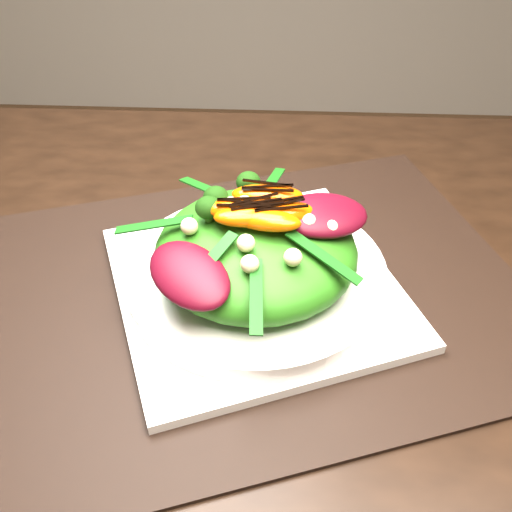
{
  "coord_description": "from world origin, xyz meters",
  "views": [
    {
      "loc": [
        -0.13,
        -0.42,
        1.18
      ],
      "look_at": [
        -0.15,
        0.04,
        0.8
      ],
      "focal_mm": 42.0,
      "sensor_mm": 36.0,
      "label": 1
    }
  ],
  "objects_px": {
    "salad_bowl": "(256,275)",
    "orange_segment": "(236,207)",
    "lettuce_mound": "(256,250)",
    "placemat": "(256,291)",
    "dining_table": "(408,339)",
    "plate_base": "(256,286)"
  },
  "relations": [
    {
      "from": "orange_segment",
      "to": "lettuce_mound",
      "type": "bearing_deg",
      "value": -34.06
    },
    {
      "from": "plate_base",
      "to": "orange_segment",
      "type": "distance_m",
      "value": 0.09
    },
    {
      "from": "salad_bowl",
      "to": "lettuce_mound",
      "type": "xyz_separation_m",
      "value": [
        0.0,
        -0.0,
        0.03
      ]
    },
    {
      "from": "plate_base",
      "to": "dining_table",
      "type": "bearing_deg",
      "value": -14.06
    },
    {
      "from": "plate_base",
      "to": "orange_segment",
      "type": "relative_size",
      "value": 3.92
    },
    {
      "from": "salad_bowl",
      "to": "orange_segment",
      "type": "distance_m",
      "value": 0.08
    },
    {
      "from": "dining_table",
      "to": "placemat",
      "type": "bearing_deg",
      "value": 165.94
    },
    {
      "from": "placemat",
      "to": "orange_segment",
      "type": "distance_m",
      "value": 0.1
    },
    {
      "from": "salad_bowl",
      "to": "orange_segment",
      "type": "xyz_separation_m",
      "value": [
        -0.02,
        0.01,
        0.07
      ]
    },
    {
      "from": "dining_table",
      "to": "orange_segment",
      "type": "bearing_deg",
      "value": 163.37
    },
    {
      "from": "plate_base",
      "to": "salad_bowl",
      "type": "distance_m",
      "value": 0.02
    },
    {
      "from": "placemat",
      "to": "salad_bowl",
      "type": "distance_m",
      "value": 0.02
    },
    {
      "from": "plate_base",
      "to": "salad_bowl",
      "type": "xyz_separation_m",
      "value": [
        0.0,
        0.0,
        0.02
      ]
    },
    {
      "from": "placemat",
      "to": "lettuce_mound",
      "type": "distance_m",
      "value": 0.05
    },
    {
      "from": "placemat",
      "to": "plate_base",
      "type": "height_order",
      "value": "plate_base"
    },
    {
      "from": "dining_table",
      "to": "lettuce_mound",
      "type": "relative_size",
      "value": 7.98
    },
    {
      "from": "dining_table",
      "to": "lettuce_mound",
      "type": "height_order",
      "value": "dining_table"
    },
    {
      "from": "placemat",
      "to": "lettuce_mound",
      "type": "height_order",
      "value": "lettuce_mound"
    },
    {
      "from": "orange_segment",
      "to": "placemat",
      "type": "bearing_deg",
      "value": -34.06
    },
    {
      "from": "dining_table",
      "to": "salad_bowl",
      "type": "relative_size",
      "value": 6.05
    },
    {
      "from": "placemat",
      "to": "salad_bowl",
      "type": "height_order",
      "value": "salad_bowl"
    },
    {
      "from": "placemat",
      "to": "plate_base",
      "type": "distance_m",
      "value": 0.01
    }
  ]
}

